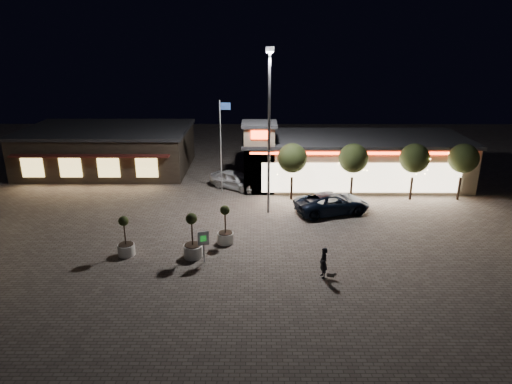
{
  "coord_description": "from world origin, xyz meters",
  "views": [
    {
      "loc": [
        1.18,
        -25.14,
        13.17
      ],
      "look_at": [
        1.05,
        6.0,
        2.37
      ],
      "focal_mm": 32.0,
      "sensor_mm": 36.0,
      "label": 1
    }
  ],
  "objects_px": {
    "planter_left": "(126,243)",
    "planter_mid": "(193,244)",
    "pedestrian": "(323,263)",
    "pickup_truck": "(332,203)",
    "white_sedan": "(235,180)",
    "valet_sign": "(203,241)"
  },
  "relations": [
    {
      "from": "pedestrian",
      "to": "planter_left",
      "type": "distance_m",
      "value": 12.3
    },
    {
      "from": "planter_mid",
      "to": "valet_sign",
      "type": "xyz_separation_m",
      "value": [
        0.77,
        -0.71,
        0.52
      ]
    },
    {
      "from": "white_sedan",
      "to": "pedestrian",
      "type": "xyz_separation_m",
      "value": [
        5.78,
        -15.86,
        0.09
      ]
    },
    {
      "from": "planter_left",
      "to": "pedestrian",
      "type": "bearing_deg",
      "value": -12.71
    },
    {
      "from": "pickup_truck",
      "to": "pedestrian",
      "type": "distance_m",
      "value": 10.16
    },
    {
      "from": "planter_left",
      "to": "planter_mid",
      "type": "bearing_deg",
      "value": -3.26
    },
    {
      "from": "pickup_truck",
      "to": "planter_mid",
      "type": "relative_size",
      "value": 1.99
    },
    {
      "from": "pedestrian",
      "to": "valet_sign",
      "type": "distance_m",
      "value": 7.23
    },
    {
      "from": "pickup_truck",
      "to": "pedestrian",
      "type": "relative_size",
      "value": 3.21
    },
    {
      "from": "pickup_truck",
      "to": "planter_left",
      "type": "distance_m",
      "value": 15.79
    },
    {
      "from": "planter_mid",
      "to": "valet_sign",
      "type": "distance_m",
      "value": 1.17
    },
    {
      "from": "pickup_truck",
      "to": "white_sedan",
      "type": "height_order",
      "value": "white_sedan"
    },
    {
      "from": "pickup_truck",
      "to": "valet_sign",
      "type": "bearing_deg",
      "value": 115.36
    },
    {
      "from": "pickup_truck",
      "to": "planter_left",
      "type": "relative_size",
      "value": 2.23
    },
    {
      "from": "planter_left",
      "to": "pickup_truck",
      "type": "bearing_deg",
      "value": 27.32
    },
    {
      "from": "white_sedan",
      "to": "planter_mid",
      "type": "height_order",
      "value": "planter_mid"
    },
    {
      "from": "planter_left",
      "to": "planter_mid",
      "type": "xyz_separation_m",
      "value": [
        4.23,
        -0.24,
        0.09
      ]
    },
    {
      "from": "white_sedan",
      "to": "valet_sign",
      "type": "distance_m",
      "value": 14.17
    },
    {
      "from": "white_sedan",
      "to": "pedestrian",
      "type": "relative_size",
      "value": 2.64
    },
    {
      "from": "white_sedan",
      "to": "planter_left",
      "type": "height_order",
      "value": "planter_left"
    },
    {
      "from": "pedestrian",
      "to": "planter_left",
      "type": "height_order",
      "value": "planter_left"
    },
    {
      "from": "pickup_truck",
      "to": "white_sedan",
      "type": "xyz_separation_m",
      "value": [
        -7.81,
        5.9,
        0.01
      ]
    }
  ]
}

